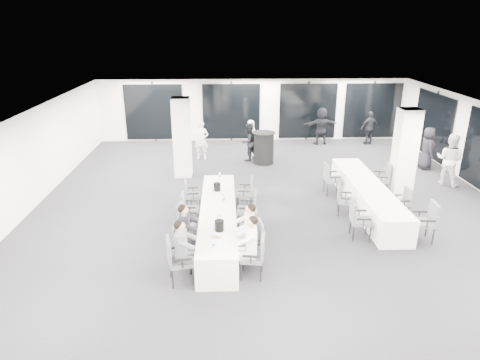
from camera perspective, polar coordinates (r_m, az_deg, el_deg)
The scene contains 42 objects.
room at distance 13.23m, azimuth 7.53°, elevation 3.41°, with size 14.04×16.04×2.84m.
column_left at distance 15.13m, azimuth -7.74°, elevation 5.62°, with size 0.60×0.60×2.80m, color white.
column_right at distance 14.06m, azimuth 21.08°, elevation 3.27°, with size 0.60×0.60×2.80m, color white.
banquet_table_main at distance 11.07m, azimuth -2.93°, elevation -5.57°, with size 0.90×5.00×0.75m, color white.
banquet_table_side at distance 13.16m, azimuth 16.56°, elevation -2.08°, with size 0.90×5.00×0.75m, color white.
cocktail_table at distance 16.60m, azimuth 3.18°, elevation 4.32°, with size 0.89×0.89×1.23m.
chair_main_left_near at distance 9.16m, azimuth -8.45°, elevation -10.19°, with size 0.62×0.65×1.03m.
chair_main_left_second at distance 9.89m, azimuth -7.91°, elevation -8.09°, with size 0.48×0.53×0.93m.
chair_main_left_mid at distance 10.90m, azimuth -7.34°, elevation -5.22°, with size 0.56×0.59×0.94m.
chair_main_left_fourth at distance 11.67m, azimuth -6.98°, elevation -3.53°, with size 0.47×0.52×0.90m.
chair_main_left_far at distance 12.56m, azimuth -6.63°, elevation -1.74°, with size 0.49×0.53×0.89m.
chair_main_right_near at distance 9.27m, azimuth 2.15°, elevation -9.80°, with size 0.56×0.60×0.98m.
chair_main_right_second at distance 9.83m, azimuth 1.89°, elevation -7.84°, with size 0.55×0.60×1.00m.
chair_main_right_mid at distance 10.64m, azimuth 1.51°, elevation -5.97°, with size 0.46×0.51×0.86m.
chair_main_right_fourth at distance 11.40m, azimuth 1.30°, elevation -3.65°, with size 0.55×0.60×1.00m.
chair_main_right_far at distance 12.58m, azimuth 0.95°, elevation -1.38°, with size 0.54×0.58×0.96m.
chair_side_left_near at distance 11.22m, azimuth 15.44°, elevation -4.86°, with size 0.54×0.59×1.00m.
chair_side_left_mid at distance 12.49m, azimuth 13.60°, elevation -2.31°, with size 0.54×0.57×0.90m.
chair_side_left_far at distance 13.85m, azimuth 11.95°, elevation 0.40°, with size 0.53×0.59×1.02m.
chair_side_right_near at distance 11.66m, azimuth 23.64°, elevation -4.81°, with size 0.55×0.61×1.03m.
chair_side_right_mid at distance 12.88m, azimuth 20.92°, elevation -2.53°, with size 0.48×0.52×0.86m.
chair_side_right_far at distance 14.30m, azimuth 18.53°, elevation 0.40°, with size 0.61×0.64×1.02m.
seated_guest_a at distance 9.05m, azimuth -7.42°, elevation -8.91°, with size 0.50×0.38×1.44m.
seated_guest_b at distance 9.74m, azimuth -7.02°, elevation -6.64°, with size 0.50×0.38×1.44m.
seated_guest_c at distance 9.15m, azimuth 1.11°, elevation -8.39°, with size 0.50×0.38×1.44m.
seated_guest_d at distance 9.70m, azimuth 0.91°, elevation -6.62°, with size 0.50×0.38×1.44m.
standing_guest_a at distance 17.27m, azimuth 1.61°, elevation 5.82°, with size 0.63×0.51×1.73m, color white.
standing_guest_b at distance 16.86m, azimuth 1.16°, elevation 5.42°, with size 0.82×0.50×1.71m, color black.
standing_guest_d at distance 20.03m, azimuth 16.92°, elevation 6.93°, with size 1.00×0.56×1.69m, color black.
standing_guest_e at distance 17.32m, azimuth 23.74°, elevation 4.23°, with size 0.87×0.53×1.79m, color black.
standing_guest_f at distance 19.53m, azimuth 10.80°, elevation 7.42°, with size 1.73×0.66×1.88m, color black.
standing_guest_g at distance 17.13m, azimuth -5.16°, elevation 5.64°, with size 0.64×0.51×1.75m, color white.
standing_guest_h at distance 15.89m, azimuth 26.21°, elevation 2.88°, with size 0.96×0.59×2.00m, color white.
ice_bucket_near at distance 9.74m, azimuth -2.78°, elevation -6.10°, with size 0.22×0.22×0.25m, color black.
ice_bucket_far at distance 11.99m, azimuth -3.08°, elevation -0.93°, with size 0.20×0.20×0.22m, color black.
water_bottle_a at distance 9.05m, azimuth -3.52°, elevation -8.45°, with size 0.07×0.07×0.22m, color silver.
water_bottle_b at distance 11.23m, azimuth -2.21°, elevation -2.48°, with size 0.07×0.07×0.21m, color silver.
water_bottle_c at distance 12.93m, azimuth -2.72°, elevation 0.64°, with size 0.06×0.06×0.20m, color silver.
plate_a at distance 9.53m, azimuth -3.54°, elevation -7.52°, with size 0.20×0.20×0.03m.
plate_b at distance 9.46m, azimuth -2.77°, elevation -7.71°, with size 0.18×0.18×0.03m.
plate_c at distance 10.47m, azimuth -2.78°, elevation -4.80°, with size 0.18×0.18×0.03m.
wine_glass at distance 8.93m, azimuth -2.18°, elevation -8.66°, with size 0.07×0.07×0.18m.
Camera 1 is at (-1.29, -11.36, 5.22)m, focal length 32.00 mm.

